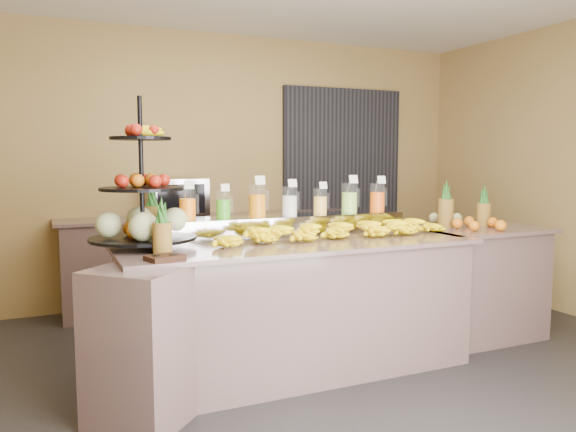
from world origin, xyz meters
TOP-DOWN VIEW (x-y plane):
  - ground at (0.00, 0.00)m, footprint 6.00×6.00m
  - room_envelope at (0.19, 0.79)m, footprint 6.04×5.02m
  - buffet_counter at (-0.12, 0.26)m, footprint 2.75×1.25m
  - right_counter at (1.70, 0.40)m, footprint 1.08×0.88m
  - back_ledge at (0.00, 2.25)m, footprint 3.10×0.55m
  - pitcher_tray at (0.08, 0.58)m, footprint 1.85×0.30m
  - juice_pitcher_orange_a at (-0.70, 0.58)m, footprint 0.12×0.12m
  - juice_pitcher_green at (-0.44, 0.58)m, footprint 0.11×0.11m
  - juice_pitcher_orange_b at (-0.18, 0.58)m, footprint 0.13×0.13m
  - juice_pitcher_milk at (0.08, 0.58)m, footprint 0.12×0.12m
  - juice_pitcher_lemon at (0.34, 0.58)m, footprint 0.11×0.11m
  - juice_pitcher_lime at (0.60, 0.58)m, footprint 0.13×0.13m
  - juice_pitcher_orange_c at (0.86, 0.58)m, footprint 0.12×0.13m
  - banana_heap at (0.30, 0.29)m, footprint 1.91×0.17m
  - fruit_stand at (-0.98, 0.47)m, footprint 0.89×0.89m
  - condiment_caddy at (-1.01, -0.09)m, footprint 0.23×0.20m
  - pineapple_left_a at (-0.98, 0.10)m, footprint 0.11×0.11m
  - pineapple_left_b at (-0.91, 0.80)m, footprint 0.13×0.13m
  - right_fruit_pile at (1.63, 0.35)m, footprint 0.45×0.43m
  - oven_warmer at (-0.40, 2.25)m, footprint 0.57×0.40m

SIDE VIEW (x-z plane):
  - ground at x=0.00m, z-range 0.00..0.00m
  - buffet_counter at x=-0.12m, z-range 0.00..0.93m
  - back_ledge at x=0.00m, z-range 0.00..0.93m
  - right_counter at x=1.70m, z-range 0.00..0.93m
  - condiment_caddy at x=-1.01m, z-range 0.93..0.96m
  - banana_heap at x=0.30m, z-range 0.93..1.08m
  - pitcher_tray at x=0.08m, z-range 0.93..1.08m
  - right_fruit_pile at x=1.63m, z-range 0.89..1.12m
  - pineapple_left_a at x=-0.98m, z-range 0.88..1.23m
  - pineapple_left_b at x=-0.91m, z-range 0.88..1.28m
  - oven_warmer at x=-0.40m, z-range 0.93..1.31m
  - juice_pitcher_green at x=-0.44m, z-range 1.04..1.30m
  - juice_pitcher_lemon at x=0.34m, z-range 1.04..1.30m
  - juice_pitcher_milk at x=0.08m, z-range 1.03..1.32m
  - fruit_stand at x=-0.98m, z-range 0.69..1.67m
  - juice_pitcher_orange_a at x=-0.70m, z-range 1.03..1.32m
  - juice_pitcher_orange_c at x=0.86m, z-range 1.03..1.33m
  - juice_pitcher_lime at x=0.60m, z-range 1.03..1.34m
  - juice_pitcher_orange_b at x=-0.18m, z-range 1.03..1.34m
  - room_envelope at x=0.19m, z-range 0.47..3.29m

